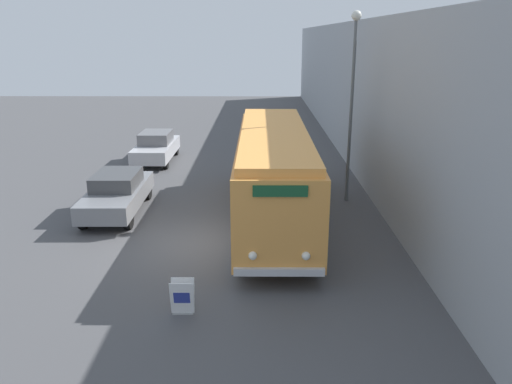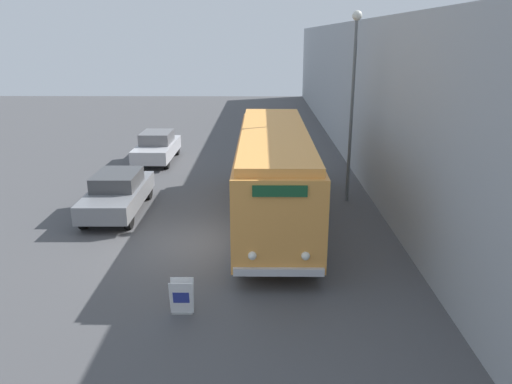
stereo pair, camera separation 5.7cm
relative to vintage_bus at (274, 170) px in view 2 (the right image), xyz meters
The scene contains 7 objects.
ground_plane 3.86m from the vintage_bus, 137.40° to the right, with size 80.00×80.00×0.00m, color #4C4C4F.
building_wall_right 8.89m from the vintage_bus, 61.79° to the left, with size 0.30×60.00×6.95m.
vintage_bus is the anchor object (origin of this frame).
sign_board 6.90m from the vintage_bus, 109.94° to the right, with size 0.55×0.32×0.85m.
streetlamp 4.58m from the vintage_bus, 35.95° to the left, with size 0.36×0.36×7.14m.
parked_car_near 5.85m from the vintage_bus, behind, with size 1.84×4.63×1.50m.
parked_car_mid 10.40m from the vintage_bus, 124.43° to the left, with size 1.79×4.43×1.53m.
Camera 2 is at (2.05, -14.44, 6.27)m, focal length 35.00 mm.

